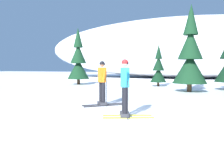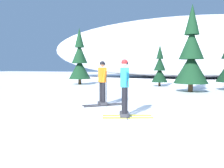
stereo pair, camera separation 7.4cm
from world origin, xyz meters
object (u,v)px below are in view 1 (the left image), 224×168
at_px(skier_orange_jacket, 102,83).
at_px(pine_tree_far_left, 78,61).
at_px(pine_tree_center_left, 158,69).
at_px(pine_tree_center, 190,56).
at_px(skier_cyan_jacket, 125,86).

relative_size(skier_orange_jacket, pine_tree_far_left, 0.36).
xyz_separation_m(skier_orange_jacket, pine_tree_center_left, (1.27, 9.98, 0.48)).
relative_size(skier_orange_jacket, pine_tree_center, 0.33).
bearing_deg(pine_tree_far_left, pine_tree_center_left, 1.64).
relative_size(skier_cyan_jacket, pine_tree_center, 0.33).
bearing_deg(skier_cyan_jacket, skier_orange_jacket, 127.57).
bearing_deg(pine_tree_center, pine_tree_center_left, 121.54).
height_order(pine_tree_center_left, pine_tree_center, pine_tree_center).
distance_m(skier_cyan_jacket, pine_tree_center_left, 11.77).
xyz_separation_m(skier_cyan_jacket, pine_tree_center, (2.16, 8.07, 1.30)).
xyz_separation_m(pine_tree_center_left, pine_tree_center, (2.26, -3.69, 0.84)).
xyz_separation_m(skier_cyan_jacket, pine_tree_center_left, (-0.10, 11.76, 0.45)).
distance_m(pine_tree_center_left, pine_tree_center, 4.41).
bearing_deg(pine_tree_center_left, pine_tree_far_left, -178.36).
height_order(pine_tree_far_left, pine_tree_center, pine_tree_center).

